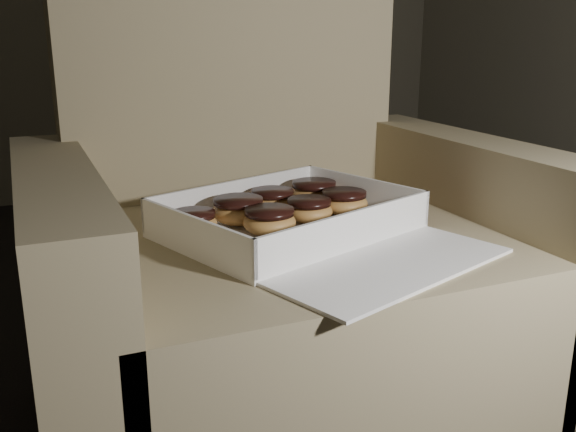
{
  "coord_description": "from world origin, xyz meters",
  "views": [
    {
      "loc": [
        0.07,
        -0.56,
        0.7
      ],
      "look_at": [
        0.46,
        0.35,
        0.41
      ],
      "focal_mm": 40.0,
      "sensor_mm": 36.0,
      "label": 1
    }
  ],
  "objects": [
    {
      "name": "donut_d",
      "position": [
        0.56,
        0.46,
        0.42
      ],
      "size": [
        0.09,
        0.09,
        0.04
      ],
      "color": "#D9924B",
      "rests_on": "bakery_box"
    },
    {
      "name": "crumb_b",
      "position": [
        0.48,
        0.28,
        0.4
      ],
      "size": [
        0.01,
        0.01,
        0.0
      ],
      "primitive_type": "ellipsoid",
      "color": "black",
      "rests_on": "bakery_box"
    },
    {
      "name": "donut_a",
      "position": [
        0.5,
        0.37,
        0.42
      ],
      "size": [
        0.08,
        0.08,
        0.04
      ],
      "color": "#D9924B",
      "rests_on": "bakery_box"
    },
    {
      "name": "donut_e",
      "position": [
        0.47,
        0.45,
        0.42
      ],
      "size": [
        0.08,
        0.08,
        0.04
      ],
      "color": "#D9924B",
      "rests_on": "bakery_box"
    },
    {
      "name": "crumb_c",
      "position": [
        0.48,
        0.31,
        0.4
      ],
      "size": [
        0.01,
        0.01,
        0.0
      ],
      "primitive_type": "ellipsoid",
      "color": "black",
      "rests_on": "bakery_box"
    },
    {
      "name": "crumb_a",
      "position": [
        0.55,
        0.28,
        0.4
      ],
      "size": [
        0.01,
        0.01,
        0.0
      ],
      "primitive_type": "ellipsoid",
      "color": "black",
      "rests_on": "bakery_box"
    },
    {
      "name": "bakery_box",
      "position": [
        0.47,
        0.32,
        0.4
      ],
      "size": [
        0.49,
        0.53,
        0.06
      ],
      "rotation": [
        0.0,
        0.0,
        0.34
      ],
      "color": "white",
      "rests_on": "armchair"
    },
    {
      "name": "donut_c",
      "position": [
        0.31,
        0.38,
        0.41
      ],
      "size": [
        0.07,
        0.07,
        0.04
      ],
      "color": "#D9924B",
      "rests_on": "bakery_box"
    },
    {
      "name": "donut_f",
      "position": [
        0.58,
        0.39,
        0.42
      ],
      "size": [
        0.08,
        0.08,
        0.04
      ],
      "color": "#D9924B",
      "rests_on": "bakery_box"
    },
    {
      "name": "donut_b",
      "position": [
        0.42,
        0.33,
        0.42
      ],
      "size": [
        0.08,
        0.08,
        0.04
      ],
      "color": "#D9924B",
      "rests_on": "bakery_box"
    },
    {
      "name": "donut_g",
      "position": [
        0.39,
        0.4,
        0.42
      ],
      "size": [
        0.09,
        0.09,
        0.04
      ],
      "color": "#D9924B",
      "rests_on": "bakery_box"
    },
    {
      "name": "armchair",
      "position": [
        0.47,
        0.42,
        0.27
      ],
      "size": [
        0.83,
        0.7,
        0.86
      ],
      "color": "#877956",
      "rests_on": "floor"
    }
  ]
}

